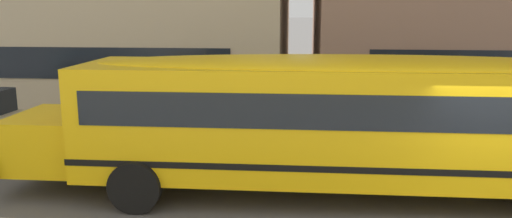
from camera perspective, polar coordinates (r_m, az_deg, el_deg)
sidewalk_far at (r=15.89m, az=17.78°, el=-2.83°), size 120.00×3.00×0.01m
school_bus at (r=10.09m, az=10.02°, el=-0.56°), size 12.89×3.04×2.88m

